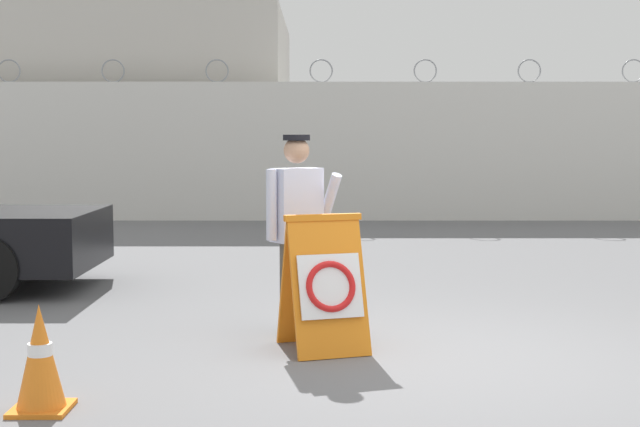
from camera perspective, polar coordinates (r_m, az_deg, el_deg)
The scene contains 6 objects.
ground_plane at distance 7.03m, azimuth 8.95°, elevation -9.33°, with size 90.00×90.00×0.00m, color slate.
perimeter_wall at distance 17.90m, azimuth 3.57°, elevation 4.00°, with size 36.00×0.30×3.21m.
building_block at distance 22.76m, azimuth -13.94°, elevation 6.30°, with size 9.29×7.06×4.51m.
barricade_sign at distance 7.17m, azimuth 0.45°, elevation -4.47°, with size 0.78×0.84×1.11m.
security_guard at distance 7.68m, azimuth -1.32°, elevation -0.69°, with size 0.66×0.46×1.74m.
traffic_cone_mid at distance 5.94m, azimuth -17.31°, elevation -8.83°, with size 0.36×0.36×0.68m.
Camera 1 is at (-1.06, -6.72, 1.75)m, focal length 50.00 mm.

